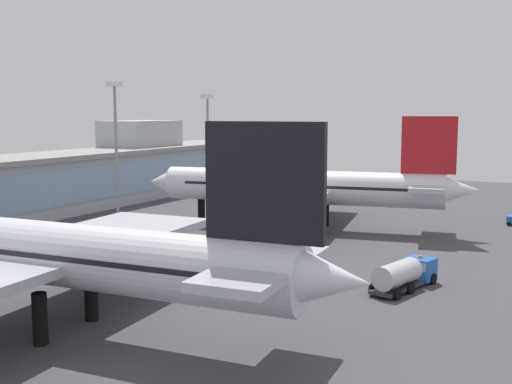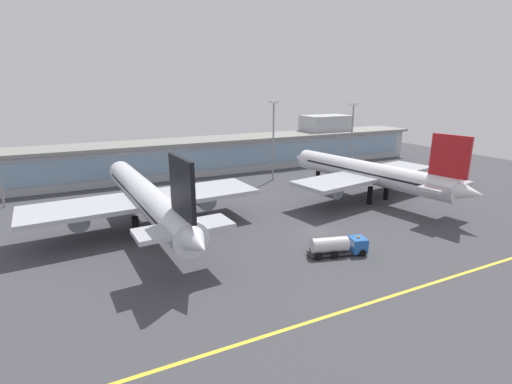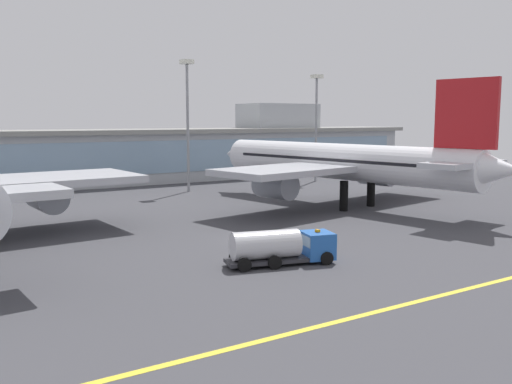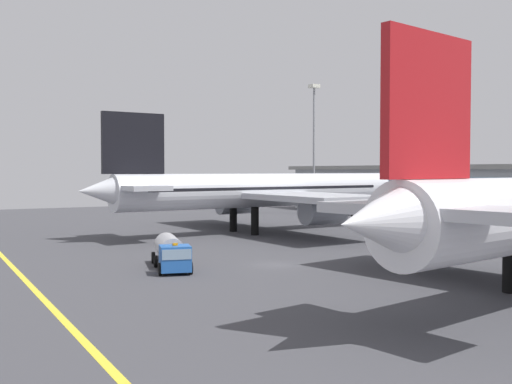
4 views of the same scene
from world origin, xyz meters
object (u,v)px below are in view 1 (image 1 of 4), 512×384
Objects in this scene: airliner_near_right at (302,188)px; airliner_near_left at (32,253)px; apron_light_mast_east at (116,131)px; fuel_tanker_truck at (406,273)px; apron_light_mast_centre at (208,131)px.

airliner_near_left is at bearing 77.28° from airliner_near_right.
airliner_near_right is 28.62m from apron_light_mast_east.
airliner_near_right reaches higher than fuel_tanker_truck.
apron_light_mast_centre is (16.45, 26.15, 7.54)m from airliner_near_right.
apron_light_mast_centre is (65.17, 23.80, 7.55)m from airliner_near_left.
airliner_near_left is 1.11× the size of airliner_near_right.
airliner_near_right is 5.22× the size of fuel_tanker_truck.
airliner_near_right is 2.29× the size of apron_light_mast_east.
airliner_near_left is 5.78× the size of fuel_tanker_truck.
apron_light_mast_east is (-10.88, 25.18, 8.19)m from airliner_near_right.
fuel_tanker_truck is at bearing -137.92° from airliner_near_left.
airliner_near_left is 2.54× the size of apron_light_mast_east.
apron_light_mast_east is at bearing 13.40° from airliner_near_right.
fuel_tanker_truck is at bearing -130.88° from apron_light_mast_centre.
fuel_tanker_truck is at bearing 120.89° from airliner_near_right.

